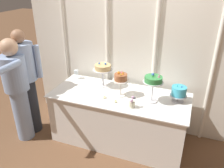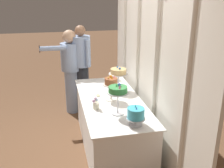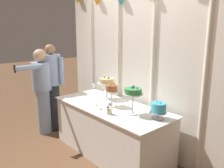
{
  "view_description": "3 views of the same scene",
  "coord_description": "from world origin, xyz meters",
  "px_view_note": "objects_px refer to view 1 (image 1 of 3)",
  "views": [
    {
      "loc": [
        0.91,
        -2.6,
        2.34
      ],
      "look_at": [
        -0.14,
        0.18,
        0.9
      ],
      "focal_mm": 36.3,
      "sensor_mm": 36.0,
      "label": 1
    },
    {
      "loc": [
        3.39,
        -0.63,
        2.26
      ],
      "look_at": [
        0.01,
        0.11,
        1.03
      ],
      "focal_mm": 42.23,
      "sensor_mm": 36.0,
      "label": 2
    },
    {
      "loc": [
        2.53,
        -2.07,
        1.9
      ],
      "look_at": [
        -0.14,
        0.24,
        1.08
      ],
      "focal_mm": 36.73,
      "sensor_mm": 36.0,
      "label": 3
    }
  ],
  "objects_px": {
    "cake_display_midright": "(153,81)",
    "wine_glass": "(76,72)",
    "cake_display_leftmost": "(103,69)",
    "cake_display_midleft": "(121,79)",
    "tealight_far_left": "(104,97)",
    "flower_vase": "(132,103)",
    "guest_man_pink_jacket": "(26,80)",
    "cake_display_rightmost": "(179,92)",
    "cake_table": "(119,118)",
    "guest_girl_blue_dress": "(17,88)",
    "tealight_near_left": "(116,102)"
  },
  "relations": [
    {
      "from": "cake_display_rightmost",
      "to": "cake_display_midright",
      "type": "bearing_deg",
      "value": -158.35
    },
    {
      "from": "cake_display_leftmost",
      "to": "wine_glass",
      "type": "xyz_separation_m",
      "value": [
        -0.52,
        0.1,
        -0.18
      ]
    },
    {
      "from": "cake_table",
      "to": "cake_display_midright",
      "type": "distance_m",
      "value": 0.84
    },
    {
      "from": "cake_display_rightmost",
      "to": "tealight_far_left",
      "type": "height_order",
      "value": "cake_display_rightmost"
    },
    {
      "from": "flower_vase",
      "to": "guest_man_pink_jacket",
      "type": "xyz_separation_m",
      "value": [
        -1.67,
        -0.0,
        0.06
      ]
    },
    {
      "from": "wine_glass",
      "to": "tealight_far_left",
      "type": "height_order",
      "value": "wine_glass"
    },
    {
      "from": "cake_display_leftmost",
      "to": "cake_display_midleft",
      "type": "distance_m",
      "value": 0.4
    },
    {
      "from": "cake_table",
      "to": "tealight_near_left",
      "type": "xyz_separation_m",
      "value": [
        0.02,
        -0.22,
        0.41
      ]
    },
    {
      "from": "cake_display_leftmost",
      "to": "guest_girl_blue_dress",
      "type": "relative_size",
      "value": 0.24
    },
    {
      "from": "cake_display_midleft",
      "to": "wine_glass",
      "type": "bearing_deg",
      "value": 161.62
    },
    {
      "from": "cake_table",
      "to": "tealight_near_left",
      "type": "relative_size",
      "value": 48.07
    },
    {
      "from": "flower_vase",
      "to": "cake_display_leftmost",
      "type": "bearing_deg",
      "value": 143.02
    },
    {
      "from": "cake_display_midright",
      "to": "tealight_far_left",
      "type": "relative_size",
      "value": 8.05
    },
    {
      "from": "tealight_near_left",
      "to": "cake_table",
      "type": "bearing_deg",
      "value": 95.65
    },
    {
      "from": "cake_display_leftmost",
      "to": "cake_display_rightmost",
      "type": "height_order",
      "value": "cake_display_leftmost"
    },
    {
      "from": "wine_glass",
      "to": "tealight_near_left",
      "type": "distance_m",
      "value": 1.01
    },
    {
      "from": "cake_table",
      "to": "cake_display_midleft",
      "type": "relative_size",
      "value": 5.32
    },
    {
      "from": "cake_table",
      "to": "guest_man_pink_jacket",
      "type": "xyz_separation_m",
      "value": [
        -1.41,
        -0.26,
        0.51
      ]
    },
    {
      "from": "cake_table",
      "to": "flower_vase",
      "type": "xyz_separation_m",
      "value": [
        0.26,
        -0.26,
        0.46
      ]
    },
    {
      "from": "cake_display_rightmost",
      "to": "wine_glass",
      "type": "xyz_separation_m",
      "value": [
        -1.65,
        0.17,
        -0.03
      ]
    },
    {
      "from": "cake_table",
      "to": "cake_display_midleft",
      "type": "xyz_separation_m",
      "value": [
        0.02,
        0.0,
        0.64
      ]
    },
    {
      "from": "cake_display_rightmost",
      "to": "tealight_far_left",
      "type": "relative_size",
      "value": 4.73
    },
    {
      "from": "cake_display_midright",
      "to": "cake_display_rightmost",
      "type": "xyz_separation_m",
      "value": [
        0.33,
        0.13,
        -0.16
      ]
    },
    {
      "from": "cake_display_rightmost",
      "to": "flower_vase",
      "type": "xyz_separation_m",
      "value": [
        -0.54,
        -0.38,
        -0.08
      ]
    },
    {
      "from": "wine_glass",
      "to": "cake_display_rightmost",
      "type": "bearing_deg",
      "value": -5.84
    },
    {
      "from": "cake_table",
      "to": "wine_glass",
      "type": "distance_m",
      "value": 1.03
    },
    {
      "from": "cake_display_leftmost",
      "to": "flower_vase",
      "type": "xyz_separation_m",
      "value": [
        0.6,
        -0.45,
        -0.22
      ]
    },
    {
      "from": "guest_man_pink_jacket",
      "to": "guest_girl_blue_dress",
      "type": "distance_m",
      "value": 0.21
    },
    {
      "from": "cake_display_midright",
      "to": "wine_glass",
      "type": "distance_m",
      "value": 1.37
    },
    {
      "from": "cake_display_rightmost",
      "to": "flower_vase",
      "type": "bearing_deg",
      "value": -144.74
    },
    {
      "from": "flower_vase",
      "to": "tealight_far_left",
      "type": "xyz_separation_m",
      "value": [
        -0.43,
        0.1,
        -0.05
      ]
    },
    {
      "from": "cake_display_leftmost",
      "to": "guest_girl_blue_dress",
      "type": "distance_m",
      "value": 1.27
    },
    {
      "from": "cake_display_rightmost",
      "to": "tealight_far_left",
      "type": "bearing_deg",
      "value": -163.93
    },
    {
      "from": "cake_display_leftmost",
      "to": "flower_vase",
      "type": "bearing_deg",
      "value": -36.98
    },
    {
      "from": "cake_display_rightmost",
      "to": "flower_vase",
      "type": "height_order",
      "value": "cake_display_rightmost"
    },
    {
      "from": "flower_vase",
      "to": "tealight_near_left",
      "type": "bearing_deg",
      "value": 170.21
    },
    {
      "from": "tealight_far_left",
      "to": "guest_man_pink_jacket",
      "type": "xyz_separation_m",
      "value": [
        -1.24,
        -0.1,
        0.11
      ]
    },
    {
      "from": "cake_display_midleft",
      "to": "guest_man_pink_jacket",
      "type": "relative_size",
      "value": 0.22
    },
    {
      "from": "cake_display_leftmost",
      "to": "cake_display_midright",
      "type": "height_order",
      "value": "cake_display_midright"
    },
    {
      "from": "tealight_far_left",
      "to": "flower_vase",
      "type": "bearing_deg",
      "value": -13.27
    },
    {
      "from": "flower_vase",
      "to": "guest_girl_blue_dress",
      "type": "bearing_deg",
      "value": -172.73
    },
    {
      "from": "cake_display_midleft",
      "to": "wine_glass",
      "type": "relative_size",
      "value": 2.51
    },
    {
      "from": "cake_display_leftmost",
      "to": "cake_display_midleft",
      "type": "xyz_separation_m",
      "value": [
        0.35,
        -0.19,
        -0.04
      ]
    },
    {
      "from": "wine_glass",
      "to": "guest_man_pink_jacket",
      "type": "height_order",
      "value": "guest_man_pink_jacket"
    },
    {
      "from": "cake_display_midleft",
      "to": "flower_vase",
      "type": "height_order",
      "value": "cake_display_midleft"
    },
    {
      "from": "cake_display_midright",
      "to": "flower_vase",
      "type": "xyz_separation_m",
      "value": [
        -0.21,
        -0.25,
        -0.24
      ]
    },
    {
      "from": "cake_display_leftmost",
      "to": "flower_vase",
      "type": "distance_m",
      "value": 0.78
    },
    {
      "from": "cake_display_leftmost",
      "to": "guest_man_pink_jacket",
      "type": "height_order",
      "value": "guest_man_pink_jacket"
    },
    {
      "from": "wine_glass",
      "to": "tealight_far_left",
      "type": "distance_m",
      "value": 0.82
    },
    {
      "from": "guest_girl_blue_dress",
      "to": "guest_man_pink_jacket",
      "type": "bearing_deg",
      "value": 92.06
    }
  ]
}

